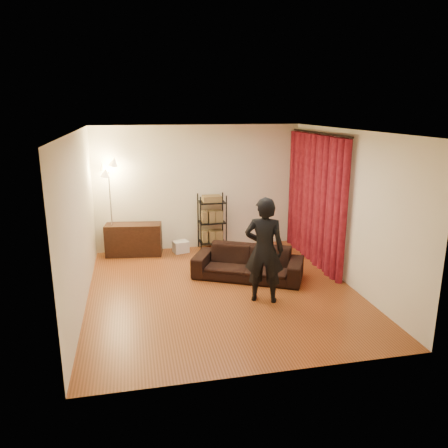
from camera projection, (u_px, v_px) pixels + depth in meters
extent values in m
plane|color=brown|center=(222.00, 290.00, 7.54)|extent=(5.00, 5.00, 0.00)
plane|color=white|center=(222.00, 131.00, 6.84)|extent=(5.00, 5.00, 0.00)
plane|color=#ECE3C7|center=(199.00, 188.00, 9.55)|extent=(5.00, 0.00, 5.00)
plane|color=#ECE3C7|center=(268.00, 267.00, 4.83)|extent=(5.00, 0.00, 5.00)
plane|color=#ECE3C7|center=(79.00, 222.00, 6.74)|extent=(0.00, 5.00, 5.00)
plane|color=#ECE3C7|center=(347.00, 208.00, 7.64)|extent=(0.00, 5.00, 5.00)
cylinder|color=black|center=(319.00, 133.00, 8.36)|extent=(0.04, 2.65, 0.04)
imported|color=black|center=(248.00, 263.00, 8.02)|extent=(2.11, 1.57, 0.58)
imported|color=black|center=(264.00, 250.00, 6.93)|extent=(0.74, 0.62, 1.73)
cube|color=black|center=(134.00, 239.00, 9.26)|extent=(1.21, 0.59, 0.68)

